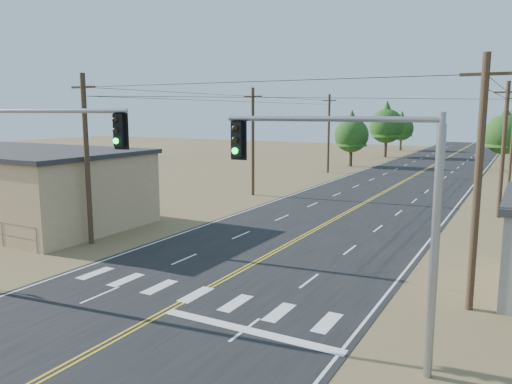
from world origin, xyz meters
The scene contains 15 objects.
ground centered at (0.00, 0.00, 0.00)m, with size 220.00×220.00×0.00m, color olive.
road centered at (0.00, 30.00, 0.01)m, with size 15.00×200.00×0.02m, color black.
building_left centered at (-21.00, 14.00, 2.50)m, with size 20.00×10.00×5.00m, color tan.
utility_pole_left_near centered at (-10.50, 12.00, 5.12)m, with size 1.80×0.30×10.00m.
utility_pole_left_mid centered at (-10.50, 32.00, 5.12)m, with size 1.80×0.30×10.00m.
utility_pole_left_far centered at (-10.50, 52.00, 5.12)m, with size 1.80×0.30×10.00m.
utility_pole_right_near centered at (10.50, 12.00, 5.12)m, with size 1.80×0.30×10.00m.
utility_pole_right_mid centered at (10.50, 32.00, 5.12)m, with size 1.80×0.30×10.00m.
signal_mast_left centered at (-5.93, 4.38, 5.50)m, with size 7.15×1.58×8.07m.
signal_mast_right centered at (7.98, 5.80, 5.32)m, with size 6.88×0.62×7.82m.
tree_left_near centered at (-10.29, 60.69, 4.98)m, with size 4.89×4.89×8.14m.
tree_left_mid centered at (-9.64, 77.84, 5.95)m, with size 5.83×5.83×9.72m.
tree_left_far centered at (-10.78, 94.43, 4.91)m, with size 4.82×4.82×8.03m.
tree_right_near centered at (9.16, 65.40, 5.35)m, with size 5.24×5.24×8.74m.
tree_right_far centered at (9.13, 93.96, 5.39)m, with size 5.29×5.29×8.81m.
Camera 1 is at (12.11, -8.74, 7.83)m, focal length 35.00 mm.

